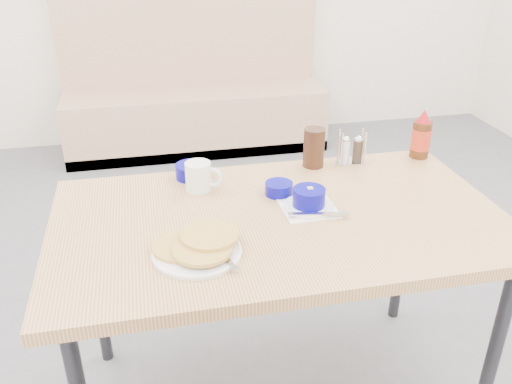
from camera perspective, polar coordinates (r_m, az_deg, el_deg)
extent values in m
cube|color=tan|center=(4.14, -6.27, 7.60)|extent=(1.90, 0.55, 0.45)
cube|color=tan|center=(4.21, -6.97, 14.93)|extent=(1.90, 0.12, 1.00)
cube|color=#2D2D33|center=(4.20, -6.15, 5.22)|extent=(1.90, 0.55, 0.08)
cube|color=tan|center=(1.70, 2.53, -3.08)|extent=(1.40, 0.80, 0.04)
cylinder|color=#2D2D33|center=(1.93, 23.73, -15.40)|extent=(0.04, 0.04, 0.72)
cylinder|color=#2D2D33|center=(2.14, -16.47, -9.33)|extent=(0.04, 0.04, 0.72)
cylinder|color=#2D2D33|center=(2.35, 15.18, -5.56)|extent=(0.04, 0.04, 0.72)
cylinder|color=white|center=(1.50, -6.23, -6.34)|extent=(0.25, 0.25, 0.01)
cylinder|color=#DBAF52|center=(1.52, -7.83, -5.66)|extent=(0.16, 0.16, 0.01)
cylinder|color=#DBAF52|center=(1.48, -5.67, -6.04)|extent=(0.16, 0.16, 0.01)
cylinder|color=#DBAF52|center=(1.52, -4.90, -4.53)|extent=(0.16, 0.16, 0.01)
cube|color=silver|center=(1.45, -3.02, -7.17)|extent=(0.05, 0.11, 0.00)
cylinder|color=white|center=(1.83, -6.09, 1.65)|extent=(0.09, 0.09, 0.10)
cylinder|color=black|center=(1.81, -6.16, 2.91)|extent=(0.07, 0.07, 0.00)
torus|color=white|center=(1.82, -4.65, 1.55)|extent=(0.07, 0.04, 0.07)
cube|color=white|center=(1.73, 5.53, -1.68)|extent=(0.17, 0.17, 0.00)
cylinder|color=white|center=(1.73, 5.54, -1.49)|extent=(0.16, 0.16, 0.01)
cylinder|color=#070583|center=(1.71, 5.59, -0.52)|extent=(0.10, 0.10, 0.06)
cylinder|color=white|center=(1.70, 5.63, 0.15)|extent=(0.09, 0.09, 0.01)
cube|color=#F4DB60|center=(1.71, 5.73, 0.35)|extent=(0.02, 0.02, 0.01)
cube|color=silver|center=(1.67, 6.56, -2.30)|extent=(0.19, 0.05, 0.00)
cylinder|color=#070583|center=(1.93, -6.84, 2.20)|extent=(0.11, 0.11, 0.05)
cylinder|color=#070583|center=(1.80, 2.43, 0.37)|extent=(0.09, 0.09, 0.04)
cylinder|color=#331C10|center=(2.00, 6.11, 4.67)|extent=(0.10, 0.10, 0.15)
cube|color=silver|center=(2.08, 9.90, 3.15)|extent=(0.11, 0.07, 0.00)
cylinder|color=silver|center=(2.02, 8.98, 4.49)|extent=(0.01, 0.01, 0.12)
cylinder|color=silver|center=(2.05, 11.39, 4.54)|extent=(0.01, 0.01, 0.12)
cylinder|color=silver|center=(2.06, 8.70, 4.96)|extent=(0.01, 0.01, 0.12)
cylinder|color=silver|center=(2.09, 11.07, 5.01)|extent=(0.01, 0.01, 0.12)
cylinder|color=silver|center=(2.06, 9.34, 4.25)|extent=(0.04, 0.04, 0.08)
cylinder|color=#3F3326|center=(2.07, 10.65, 4.27)|extent=(0.04, 0.04, 0.08)
cylinder|color=#47230F|center=(2.17, 16.95, 5.31)|extent=(0.07, 0.07, 0.14)
cylinder|color=#CD4E17|center=(2.17, 16.96, 5.38)|extent=(0.07, 0.07, 0.08)
cone|color=#AA1015|center=(2.14, 17.29, 7.68)|extent=(0.05, 0.05, 0.05)
cube|color=#E16B4B|center=(1.62, -4.91, -3.80)|extent=(0.04, 0.04, 0.00)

